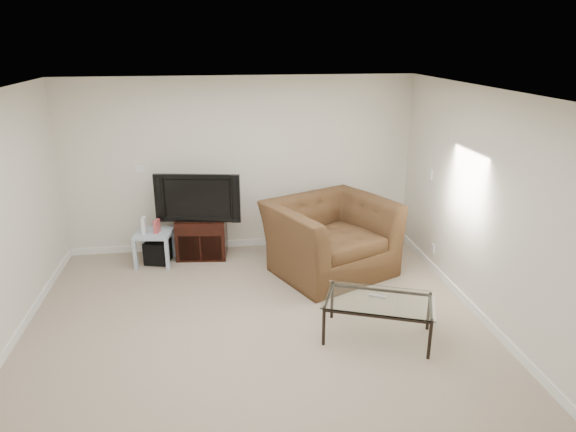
{
  "coord_description": "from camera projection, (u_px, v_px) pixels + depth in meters",
  "views": [
    {
      "loc": [
        -0.36,
        -4.71,
        2.99
      ],
      "look_at": [
        0.5,
        1.2,
        0.9
      ],
      "focal_mm": 32.0,
      "sensor_mm": 36.0,
      "label": 1
    }
  ],
  "objects": [
    {
      "name": "wall_back",
      "position": [
        241.0,
        165.0,
        7.36
      ],
      "size": [
        5.0,
        0.02,
        2.5
      ],
      "primitive_type": "cube",
      "color": "silver",
      "rests_on": "ground"
    },
    {
      "name": "subwoofer",
      "position": [
        158.0,
        251.0,
        7.15
      ],
      "size": [
        0.38,
        0.38,
        0.31
      ],
      "primitive_type": "cube",
      "rotation": [
        0.0,
        0.0,
        -0.28
      ],
      "color": "black",
      "rests_on": "floor"
    },
    {
      "name": "plate_right_switch",
      "position": [
        431.0,
        175.0,
        6.86
      ],
      "size": [
        0.02,
        0.09,
        0.13
      ],
      "primitive_type": "cube",
      "color": "white",
      "rests_on": "wall_right"
    },
    {
      "name": "side_table",
      "position": [
        155.0,
        248.0,
        7.11
      ],
      "size": [
        0.54,
        0.54,
        0.46
      ],
      "primitive_type": null,
      "rotation": [
        0.0,
        0.0,
        -0.14
      ],
      "color": "#A5C1CA",
      "rests_on": "floor"
    },
    {
      "name": "tv_stand",
      "position": [
        202.0,
        237.0,
        7.32
      ],
      "size": [
        0.74,
        0.55,
        0.58
      ],
      "primitive_type": null,
      "rotation": [
        0.0,
        0.0,
        -0.1
      ],
      "color": "black",
      "rests_on": "floor"
    },
    {
      "name": "plate_right_outlet",
      "position": [
        433.0,
        249.0,
        6.89
      ],
      "size": [
        0.02,
        0.08,
        0.12
      ],
      "primitive_type": "cube",
      "color": "white",
      "rests_on": "wall_right"
    },
    {
      "name": "television",
      "position": [
        199.0,
        196.0,
        7.09
      ],
      "size": [
        1.11,
        0.41,
        0.68
      ],
      "primitive_type": "imported",
      "rotation": [
        0.0,
        0.0,
        -0.18
      ],
      "color": "black",
      "rests_on": "tv_stand"
    },
    {
      "name": "plate_back",
      "position": [
        140.0,
        169.0,
        7.16
      ],
      "size": [
        0.12,
        0.02,
        0.12
      ],
      "primitive_type": "cube",
      "color": "white",
      "rests_on": "wall_back"
    },
    {
      "name": "floor",
      "position": [
        258.0,
        335.0,
        5.43
      ],
      "size": [
        5.0,
        5.0,
        0.0
      ],
      "primitive_type": "plane",
      "color": "tan",
      "rests_on": "ground"
    },
    {
      "name": "dvd_player",
      "position": [
        201.0,
        225.0,
        7.23
      ],
      "size": [
        0.42,
        0.31,
        0.06
      ],
      "primitive_type": "cube",
      "rotation": [
        0.0,
        0.0,
        -0.1
      ],
      "color": "black",
      "rests_on": "tv_stand"
    },
    {
      "name": "coffee_table",
      "position": [
        378.0,
        318.0,
        5.34
      ],
      "size": [
        1.28,
        1.0,
        0.44
      ],
      "primitive_type": null,
      "rotation": [
        0.0,
        0.0,
        -0.38
      ],
      "color": "black",
      "rests_on": "floor"
    },
    {
      "name": "game_console",
      "position": [
        144.0,
        225.0,
        6.98
      ],
      "size": [
        0.05,
        0.16,
        0.21
      ],
      "primitive_type": "cube",
      "rotation": [
        0.0,
        0.0,
        -0.04
      ],
      "color": "white",
      "rests_on": "side_table"
    },
    {
      "name": "remote",
      "position": [
        377.0,
        296.0,
        5.31
      ],
      "size": [
        0.18,
        0.13,
        0.02
      ],
      "primitive_type": "cube",
      "rotation": [
        0.0,
        0.0,
        -0.52
      ],
      "color": "#B2B2B7",
      "rests_on": "coffee_table"
    },
    {
      "name": "game_case",
      "position": [
        157.0,
        226.0,
        6.98
      ],
      "size": [
        0.08,
        0.14,
        0.18
      ],
      "primitive_type": "cube",
      "rotation": [
        0.0,
        0.0,
        -0.29
      ],
      "color": "#CC4C4C",
      "rests_on": "side_table"
    },
    {
      "name": "ceiling",
      "position": [
        252.0,
        94.0,
        4.61
      ],
      "size": [
        5.0,
        5.0,
        0.0
      ],
      "primitive_type": "plane",
      "color": "white",
      "rests_on": "ground"
    },
    {
      "name": "recliner",
      "position": [
        330.0,
        226.0,
        6.72
      ],
      "size": [
        1.76,
        1.5,
        1.3
      ],
      "primitive_type": "imported",
      "rotation": [
        0.0,
        0.0,
        0.43
      ],
      "color": "#4C3B22",
      "rests_on": "floor"
    },
    {
      "name": "wall_right",
      "position": [
        493.0,
        213.0,
        5.36
      ],
      "size": [
        0.02,
        5.0,
        2.5
      ],
      "primitive_type": "cube",
      "color": "silver",
      "rests_on": "ground"
    }
  ]
}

